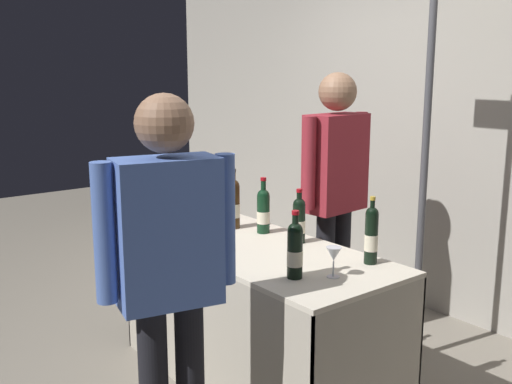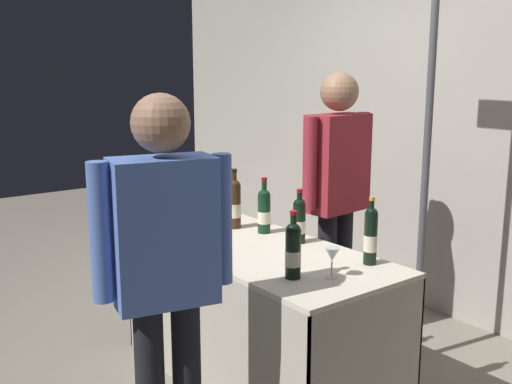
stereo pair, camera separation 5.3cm
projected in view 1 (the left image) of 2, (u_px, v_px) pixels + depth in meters
The scene contains 14 objects.
ground_plane at pixel (256, 380), 3.41m from camera, with size 12.00×12.00×0.00m, color gray.
back_partition at pixel (447, 133), 4.19m from camera, with size 6.61×0.12×2.60m, color #9E998E.
tasting_table at pixel (256, 289), 3.30m from camera, with size 1.68×0.74×0.80m.
featured_wine_bottle at pixel (371, 235), 2.93m from camera, with size 0.07×0.07×0.34m.
display_bottle_0 at pixel (263, 210), 3.49m from camera, with size 0.08×0.08×0.33m.
display_bottle_1 at pixel (299, 220), 3.29m from camera, with size 0.07×0.07×0.30m.
display_bottle_2 at pixel (295, 249), 2.73m from camera, with size 0.07×0.07×0.32m.
display_bottle_3 at pixel (233, 203), 3.59m from camera, with size 0.08×0.08×0.36m.
wine_glass_near_vendor at pixel (334, 255), 2.75m from camera, with size 0.07×0.07×0.14m.
wine_glass_mid at pixel (205, 204), 3.81m from camera, with size 0.07×0.07×0.13m.
wine_glass_near_taster at pixel (159, 212), 3.55m from camera, with size 0.07×0.07×0.16m.
vendor_presenter at pixel (335, 182), 3.77m from camera, with size 0.24×0.58×1.72m.
taster_foreground_right at pixel (169, 263), 2.35m from camera, with size 0.29×0.56×1.65m.
booth_signpost at pixel (427, 128), 3.40m from camera, with size 0.53×0.04×2.33m.
Camera 1 is at (2.45, -1.94, 1.74)m, focal length 41.99 mm.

